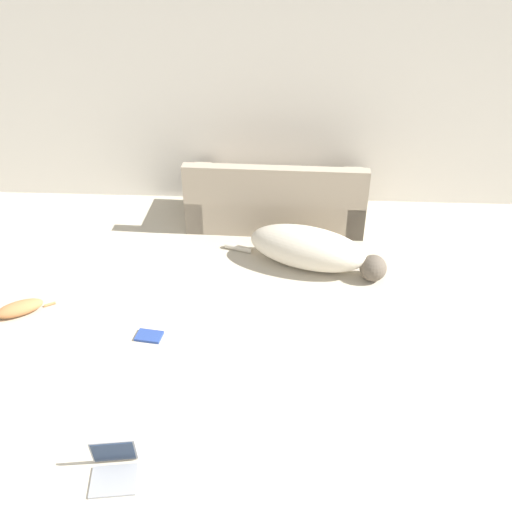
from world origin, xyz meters
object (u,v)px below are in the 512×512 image
object	(u,v)px
couch	(276,202)
dog	(311,249)
cat	(16,309)
laptop_open	(114,463)
book_blue	(149,336)

from	to	relation	value
couch	dog	world-z (taller)	couch
dog	cat	distance (m)	2.89
couch	laptop_open	xyz separation A→B (m)	(-1.00, -3.47, -0.18)
couch	dog	xyz separation A→B (m)	(0.39, -0.91, -0.06)
cat	dog	bearing A→B (deg)	167.32
cat	book_blue	xyz separation A→B (m)	(1.28, -0.24, -0.05)
dog	cat	bearing A→B (deg)	-141.90
couch	cat	size ratio (longest dim) A/B	3.61
couch	book_blue	bearing A→B (deg)	64.84
dog	book_blue	distance (m)	1.88
dog	book_blue	size ratio (longest dim) A/B	7.05
cat	book_blue	size ratio (longest dim) A/B	2.31
couch	dog	size ratio (longest dim) A/B	1.18
book_blue	cat	bearing A→B (deg)	169.26
couch	laptop_open	world-z (taller)	couch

